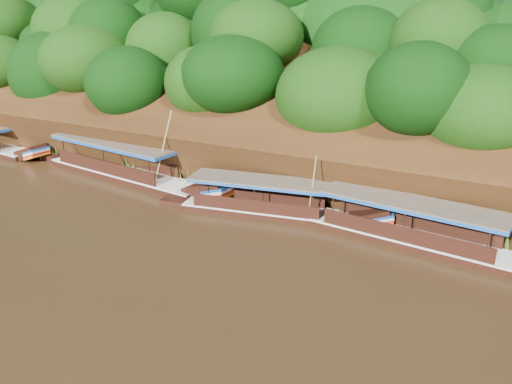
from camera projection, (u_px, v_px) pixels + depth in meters
ground at (196, 264)px, 24.57m from camera, size 160.00×160.00×0.00m
riverbank at (347, 132)px, 42.67m from camera, size 120.00×30.06×19.40m
boat_0 at (437, 241)px, 25.86m from camera, size 14.75×3.61×6.50m
boat_1 at (280, 208)px, 30.15m from camera, size 12.87×4.22×4.58m
boat_2 at (133, 172)px, 36.39m from camera, size 17.26×4.16×6.10m
reeds at (232, 182)px, 33.73m from camera, size 49.72×2.42×1.87m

